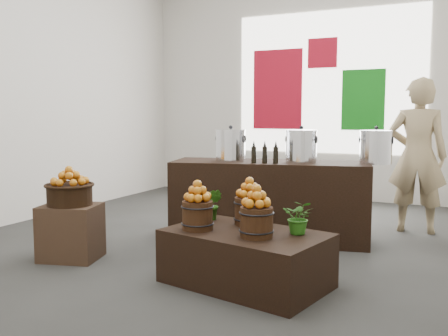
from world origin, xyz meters
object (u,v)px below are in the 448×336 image
at_px(crate, 71,232).
at_px(display_table, 246,258).
at_px(counter, 269,201).
at_px(stock_pot_left, 231,146).
at_px(wicker_basket, 70,195).
at_px(stock_pot_right, 376,148).
at_px(shopper, 417,156).
at_px(stock_pot_center, 301,147).

relative_size(crate, display_table, 0.41).
bearing_deg(crate, counter, 46.34).
height_order(counter, stock_pot_left, stock_pot_left).
xyz_separation_m(crate, wicker_basket, (0.00, 0.00, 0.38)).
bearing_deg(stock_pot_right, display_table, -113.13).
distance_m(crate, counter, 2.24).
relative_size(wicker_basket, shopper, 0.23).
bearing_deg(display_table, stock_pot_left, 130.98).
distance_m(stock_pot_left, stock_pot_center, 0.82).
xyz_separation_m(wicker_basket, stock_pot_right, (2.68, 1.89, 0.44)).
xyz_separation_m(counter, stock_pot_right, (1.14, 0.28, 0.63)).
xyz_separation_m(counter, shopper, (1.51, 1.14, 0.49)).
bearing_deg(stock_pot_center, display_table, -89.56).
bearing_deg(crate, stock_pot_center, 41.97).
distance_m(stock_pot_left, shopper, 2.33).
height_order(display_table, stock_pot_left, stock_pot_left).
bearing_deg(stock_pot_right, counter, -166.38).
xyz_separation_m(stock_pot_left, shopper, (1.96, 1.25, -0.14)).
bearing_deg(wicker_basket, crate, 0.00).
relative_size(crate, stock_pot_left, 1.60).
distance_m(counter, shopper, 1.96).
relative_size(display_table, stock_pot_right, 3.87).
xyz_separation_m(stock_pot_left, stock_pot_right, (1.59, 0.39, 0.00)).
bearing_deg(display_table, counter, 114.85).
relative_size(counter, stock_pot_left, 6.47).
distance_m(crate, stock_pot_right, 3.38).
xyz_separation_m(stock_pot_right, shopper, (0.37, 0.87, -0.14)).
relative_size(stock_pot_left, stock_pot_center, 1.00).
distance_m(crate, stock_pot_left, 2.03).
relative_size(wicker_basket, stock_pot_left, 1.28).
height_order(wicker_basket, stock_pot_left, stock_pot_left).
bearing_deg(stock_pot_center, stock_pot_left, -166.38).
distance_m(wicker_basket, stock_pot_right, 3.31).
bearing_deg(crate, display_table, 1.71).
bearing_deg(display_table, crate, -166.49).
bearing_deg(display_table, stock_pot_center, 102.24).
bearing_deg(stock_pot_left, display_table, -60.83).
bearing_deg(shopper, counter, 33.99).
height_order(counter, shopper, shopper).
bearing_deg(shopper, crate, 39.01).
distance_m(crate, stock_pot_center, 2.67).
height_order(display_table, shopper, shopper).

